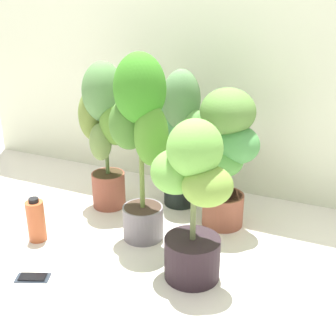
{
  "coord_description": "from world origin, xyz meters",
  "views": [
    {
      "loc": [
        0.89,
        -1.54,
        1.15
      ],
      "look_at": [
        0.06,
        0.29,
        0.33
      ],
      "focal_mm": 46.75,
      "sensor_mm": 36.0,
      "label": 1
    }
  ],
  "objects": [
    {
      "name": "potted_plant_back_left",
      "position": [
        -0.35,
        0.36,
        0.49
      ],
      "size": [
        0.35,
        0.28,
        0.81
      ],
      "color": "brown",
      "rests_on": "ground"
    },
    {
      "name": "mylar_back_wall",
      "position": [
        0.0,
        0.86,
        1.0
      ],
      "size": [
        3.2,
        0.01,
        2.0
      ],
      "primitive_type": "cube",
      "color": "silver",
      "rests_on": "ground"
    },
    {
      "name": "nutrient_bottle",
      "position": [
        -0.47,
        -0.1,
        0.11
      ],
      "size": [
        0.09,
        0.09,
        0.23
      ],
      "color": "#BC572F",
      "rests_on": "ground"
    },
    {
      "name": "potted_plant_center",
      "position": [
        -0.01,
        0.14,
        0.56
      ],
      "size": [
        0.36,
        0.3,
        0.91
      ],
      "color": "slate",
      "rests_on": "ground"
    },
    {
      "name": "potted_plant_back_right",
      "position": [
        0.31,
        0.42,
        0.44
      ],
      "size": [
        0.39,
        0.38,
        0.72
      ],
      "color": "#99533D",
      "rests_on": "ground"
    },
    {
      "name": "potted_plant_front_right",
      "position": [
        0.32,
        -0.06,
        0.39
      ],
      "size": [
        0.41,
        0.31,
        0.7
      ],
      "color": "#2B1E25",
      "rests_on": "ground"
    },
    {
      "name": "ground_plane",
      "position": [
        0.0,
        0.0,
        0.0
      ],
      "size": [
        8.0,
        8.0,
        0.0
      ],
      "primitive_type": "plane",
      "color": "silver",
      "rests_on": "ground"
    },
    {
      "name": "potted_plant_back_center",
      "position": [
        0.01,
        0.56,
        0.45
      ],
      "size": [
        0.34,
        0.27,
        0.77
      ],
      "color": "black",
      "rests_on": "ground"
    },
    {
      "name": "cell_phone",
      "position": [
        -0.28,
        -0.36,
        0.0
      ],
      "size": [
        0.16,
        0.12,
        0.01
      ],
      "rotation": [
        0.0,
        0.0,
        1.98
      ],
      "color": "#29313D",
      "rests_on": "ground"
    }
  ]
}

